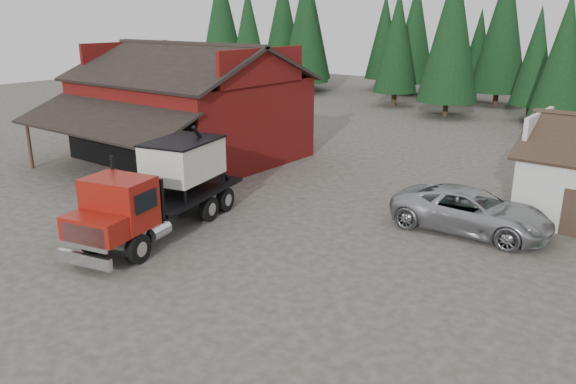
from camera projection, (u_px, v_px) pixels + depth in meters
The scene contains 9 objects.
ground at pixel (198, 244), 22.32m from camera, with size 120.00×120.00×0.00m, color #423C34.
red_barn at pixel (190, 115), 35.39m from camera, with size 12.80×13.63×7.18m.
conifer_backdrop at pixel (518, 110), 53.99m from camera, with size 76.00×16.00×16.00m, color black, non-canonical shape.
near_pine_a at pixel (248, 40), 54.34m from camera, with size 4.40×4.40×11.40m.
near_pine_b at pixel (564, 57), 39.66m from camera, with size 3.96×3.96×10.40m.
near_pine_d at pixel (452, 31), 48.06m from camera, with size 5.28×5.28×13.40m.
feed_truck at pixel (162, 187), 23.18m from camera, with size 4.54×9.56×4.17m.
silver_car at pixel (471, 211), 23.43m from camera, with size 2.99×6.49×1.80m, color #A6A7AD.
equip_box at pixel (111, 213), 24.97m from camera, with size 0.70×1.10×0.60m, color maroon.
Camera 1 is at (15.47, -14.14, 8.72)m, focal length 35.00 mm.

